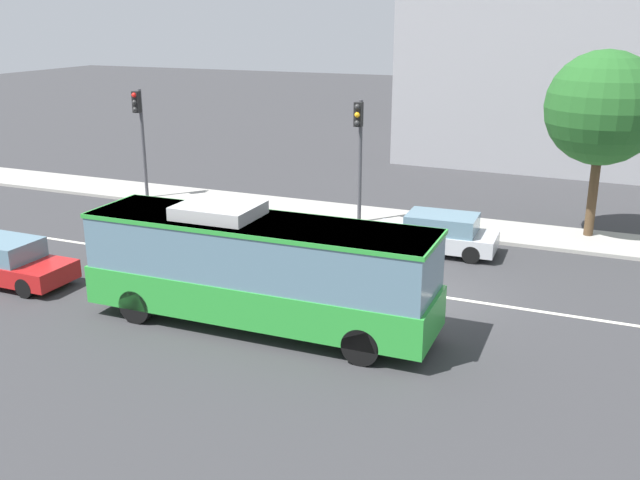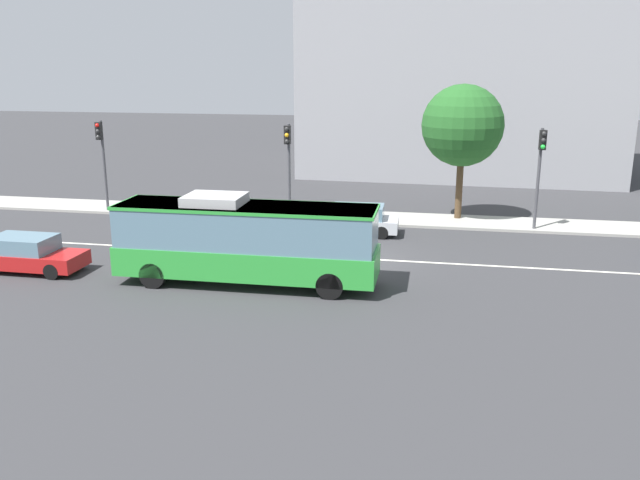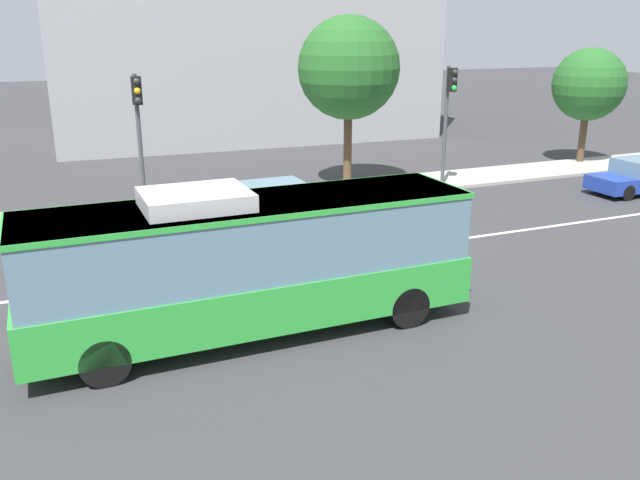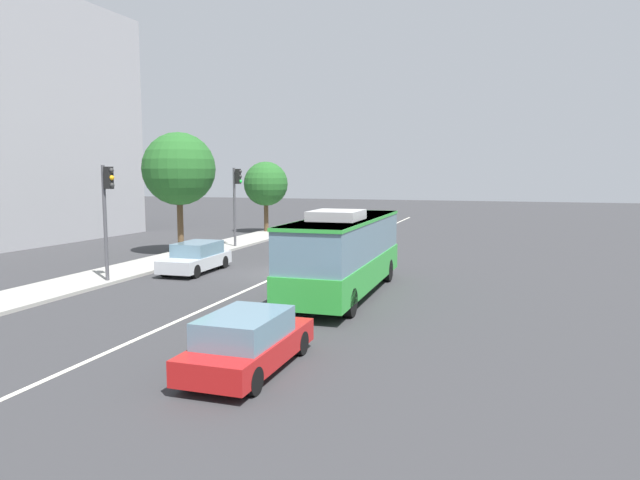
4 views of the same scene
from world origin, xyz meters
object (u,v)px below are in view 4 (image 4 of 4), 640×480
(sedan_blue, at_px, (327,229))
(street_tree_kerbside_centre, at_px, (179,169))
(sedan_red, at_px, (248,342))
(street_tree_kerbside_left, at_px, (266,184))
(traffic_light_mid_block, at_px, (107,203))
(sedan_silver, at_px, (196,257))
(transit_bus, at_px, (345,250))
(traffic_light_far_corner, at_px, (237,193))

(sedan_blue, relative_size, street_tree_kerbside_centre, 0.62)
(sedan_red, height_order, street_tree_kerbside_centre, street_tree_kerbside_centre)
(sedan_red, xyz_separation_m, street_tree_kerbside_left, (30.75, 12.71, 3.27))
(traffic_light_mid_block, distance_m, street_tree_kerbside_left, 22.40)
(sedan_blue, bearing_deg, street_tree_kerbside_centre, -27.22)
(street_tree_kerbside_left, bearing_deg, sedan_silver, -167.26)
(transit_bus, relative_size, sedan_blue, 2.23)
(sedan_red, height_order, traffic_light_mid_block, traffic_light_mid_block)
(traffic_light_far_corner, bearing_deg, sedan_blue, 57.65)
(sedan_silver, bearing_deg, transit_bus, 68.53)
(sedan_blue, bearing_deg, sedan_silver, -6.13)
(transit_bus, xyz_separation_m, street_tree_kerbside_centre, (8.12, 12.40, 3.28))
(traffic_light_mid_block, relative_size, street_tree_kerbside_left, 0.90)
(traffic_light_mid_block, xyz_separation_m, traffic_light_far_corner, (12.76, 0.06, 0.00))
(sedan_red, relative_size, sedan_blue, 1.00)
(transit_bus, relative_size, street_tree_kerbside_centre, 1.38)
(traffic_light_mid_block, bearing_deg, sedan_red, -38.59)
(traffic_light_mid_block, bearing_deg, transit_bus, 4.53)
(street_tree_kerbside_left, bearing_deg, traffic_light_mid_block, -174.62)
(sedan_silver, xyz_separation_m, street_tree_kerbside_left, (18.44, 4.17, 3.27))
(sedan_red, xyz_separation_m, sedan_blue, (28.53, 6.83, 0.00))
(transit_bus, bearing_deg, traffic_light_mid_block, 94.04)
(sedan_blue, relative_size, sedan_silver, 0.99)
(traffic_light_mid_block, bearing_deg, sedan_silver, 61.74)
(sedan_red, xyz_separation_m, sedan_silver, (12.31, 8.54, 0.00))
(sedan_blue, xyz_separation_m, traffic_light_mid_block, (-20.07, 3.78, 2.84))
(transit_bus, distance_m, sedan_blue, 20.40)
(sedan_blue, xyz_separation_m, street_tree_kerbside_centre, (-11.11, 5.69, 4.36))
(traffic_light_mid_block, relative_size, street_tree_kerbside_centre, 0.72)
(transit_bus, relative_size, sedan_red, 2.22)
(traffic_light_far_corner, distance_m, street_tree_kerbside_left, 9.76)
(sedan_silver, distance_m, street_tree_kerbside_centre, 7.80)
(sedan_red, relative_size, street_tree_kerbside_left, 0.78)
(traffic_light_far_corner, bearing_deg, transit_bus, -53.15)
(sedan_red, bearing_deg, street_tree_kerbside_centre, 36.19)
(traffic_light_far_corner, distance_m, street_tree_kerbside_centre, 4.50)
(sedan_blue, distance_m, sedan_silver, 16.31)
(sedan_blue, xyz_separation_m, sedan_silver, (-16.22, 1.72, 0.00))
(traffic_light_mid_block, bearing_deg, street_tree_kerbside_left, 95.35)
(sedan_red, bearing_deg, traffic_light_mid_block, 51.92)
(traffic_light_far_corner, bearing_deg, traffic_light_mid_block, -94.38)
(transit_bus, xyz_separation_m, sedan_blue, (19.23, 6.70, -1.09))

